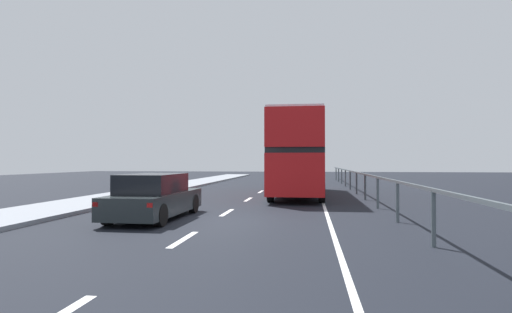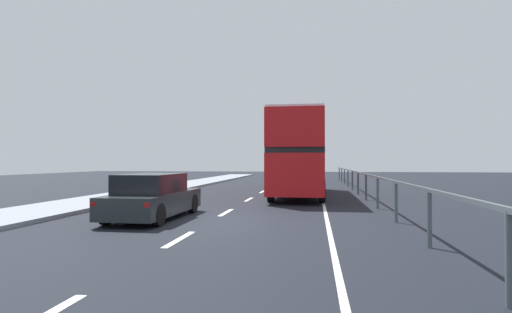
# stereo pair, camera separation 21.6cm
# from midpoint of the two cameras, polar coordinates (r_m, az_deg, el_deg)

# --- Properties ---
(ground_plane) EXTENTS (74.98, 120.00, 0.10)m
(ground_plane) POSITION_cam_midpoint_polar(r_m,az_deg,el_deg) (12.63, -6.31, -9.10)
(ground_plane) COLOR black
(near_sidewalk_kerb) EXTENTS (2.98, 80.00, 0.14)m
(near_sidewalk_kerb) POSITION_cam_midpoint_polar(r_m,az_deg,el_deg) (15.41, -30.10, -7.04)
(near_sidewalk_kerb) COLOR gray
(near_sidewalk_kerb) RESTS_ON ground
(lane_paint_markings) EXTENTS (3.60, 46.00, 0.01)m
(lane_paint_markings) POSITION_cam_midpoint_polar(r_m,az_deg,el_deg) (20.47, 5.56, -5.73)
(lane_paint_markings) COLOR silver
(lane_paint_markings) RESTS_ON ground
(bridge_side_railing) EXTENTS (0.10, 42.00, 1.23)m
(bridge_side_railing) POSITION_cam_midpoint_polar(r_m,az_deg,el_deg) (21.29, 14.21, -2.87)
(bridge_side_railing) COLOR #4A555A
(bridge_side_railing) RESTS_ON ground
(double_decker_bus_red) EXTENTS (2.54, 10.69, 4.13)m
(double_decker_bus_red) POSITION_cam_midpoint_polar(r_m,az_deg,el_deg) (21.70, 5.66, 0.41)
(double_decker_bus_red) COLOR red
(double_decker_bus_red) RESTS_ON ground
(hatchback_car_near) EXTENTS (1.80, 4.45, 1.41)m
(hatchback_car_near) POSITION_cam_midpoint_polar(r_m,az_deg,el_deg) (13.16, -14.53, -5.57)
(hatchback_car_near) COLOR #23292B
(hatchback_car_near) RESTS_ON ground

